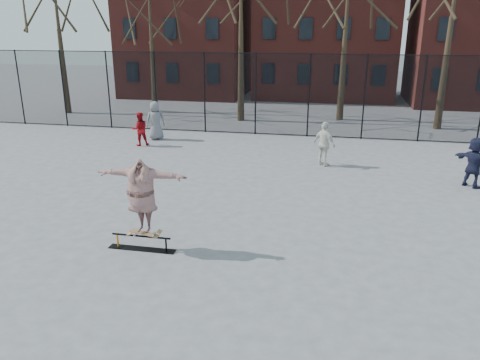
% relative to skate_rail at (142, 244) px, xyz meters
% --- Properties ---
extents(ground, '(100.00, 100.00, 0.00)m').
position_rel_skate_rail_xyz_m(ground, '(2.00, 0.12, -0.15)').
color(ground, slate).
extents(skate_rail, '(1.70, 0.26, 0.37)m').
position_rel_skate_rail_xyz_m(skate_rail, '(0.00, 0.00, 0.00)').
color(skate_rail, black).
rests_on(skate_rail, ground).
extents(skateboard, '(0.77, 0.18, 0.09)m').
position_rel_skate_rail_xyz_m(skateboard, '(0.09, 0.00, 0.27)').
color(skateboard, '#92633A').
rests_on(skateboard, skate_rail).
extents(skater, '(2.22, 0.61, 1.81)m').
position_rel_skate_rail_xyz_m(skater, '(0.09, 0.00, 1.22)').
color(skater, '#3C3A91').
rests_on(skater, skateboard).
extents(bystander_grey, '(1.07, 0.93, 1.84)m').
position_rel_skate_rail_xyz_m(bystander_grey, '(-3.88, 11.09, 0.77)').
color(bystander_grey, slate).
rests_on(bystander_grey, ground).
extents(bystander_red, '(0.93, 0.87, 1.52)m').
position_rel_skate_rail_xyz_m(bystander_red, '(-4.15, 9.82, 0.61)').
color(bystander_red, maroon).
rests_on(bystander_red, ground).
extents(bystander_white, '(1.06, 0.97, 1.74)m').
position_rel_skate_rail_xyz_m(bystander_white, '(4.15, 8.18, 0.72)').
color(bystander_white, silver).
rests_on(bystander_white, ground).
extents(bystander_navy, '(1.49, 1.51, 1.73)m').
position_rel_skate_rail_xyz_m(bystander_navy, '(9.17, 6.63, 0.72)').
color(bystander_navy, '#1C1E38').
rests_on(bystander_navy, ground).
extents(fence, '(34.03, 0.07, 4.00)m').
position_rel_skate_rail_xyz_m(fence, '(1.99, 13.12, 1.91)').
color(fence, black).
rests_on(fence, ground).
extents(rowhouses, '(29.00, 7.00, 13.00)m').
position_rel_skate_rail_xyz_m(rowhouses, '(2.73, 26.12, 5.92)').
color(rowhouses, maroon).
rests_on(rowhouses, ground).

